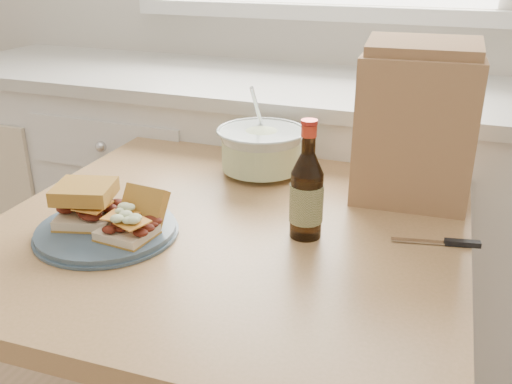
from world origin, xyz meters
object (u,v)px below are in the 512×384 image
(plate, at_px, (107,231))
(beer_bottle, at_px, (307,194))
(dining_table, at_px, (231,269))
(coleslaw_bowl, at_px, (261,152))
(paper_bag, at_px, (415,131))

(plate, xyz_separation_m, beer_bottle, (0.37, 0.14, 0.08))
(dining_table, bearing_deg, coleslaw_bowl, 95.13)
(dining_table, relative_size, plate, 3.62)
(dining_table, xyz_separation_m, plate, (-0.20, -0.15, 0.13))
(coleslaw_bowl, relative_size, paper_bag, 0.69)
(coleslaw_bowl, xyz_separation_m, beer_bottle, (0.20, -0.29, 0.03))
(plate, bearing_deg, dining_table, 35.78)
(beer_bottle, relative_size, paper_bag, 0.73)
(paper_bag, bearing_deg, dining_table, -146.74)
(dining_table, height_order, coleslaw_bowl, coleslaw_bowl)
(coleslaw_bowl, distance_m, paper_bag, 0.38)
(coleslaw_bowl, xyz_separation_m, paper_bag, (0.37, -0.03, 0.10))
(beer_bottle, height_order, paper_bag, paper_bag)
(plate, xyz_separation_m, paper_bag, (0.53, 0.40, 0.15))
(dining_table, relative_size, paper_bag, 3.08)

